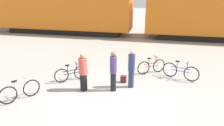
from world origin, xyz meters
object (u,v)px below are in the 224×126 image
at_px(freight_train, 139,7).
at_px(person_in_purple, 113,71).
at_px(bicycle_silver, 20,91).
at_px(backpack, 123,79).
at_px(person_in_red, 83,72).
at_px(bicycle_black, 71,74).
at_px(person_in_navy, 131,68).
at_px(bicycle_maroon, 151,66).
at_px(bicycle_blue, 180,71).

relative_size(freight_train, person_in_purple, 31.16).
distance_m(bicycle_silver, backpack, 4.68).
bearing_deg(person_in_red, bicycle_black, -150.99).
height_order(person_in_purple, person_in_navy, person_in_purple).
relative_size(bicycle_maroon, backpack, 4.18).
bearing_deg(person_in_purple, person_in_red, -131.54).
height_order(bicycle_black, person_in_purple, person_in_purple).
height_order(bicycle_silver, person_in_navy, person_in_navy).
xyz_separation_m(freight_train, bicycle_maroon, (1.63, -9.07, -2.27)).
distance_m(bicycle_black, backpack, 2.59).
height_order(freight_train, bicycle_maroon, freight_train).
relative_size(bicycle_maroon, bicycle_silver, 0.98).
height_order(bicycle_maroon, person_in_purple, person_in_purple).
relative_size(bicycle_black, person_in_purple, 0.74).
xyz_separation_m(freight_train, person_in_red, (-1.26, -11.76, -1.80)).
height_order(bicycle_blue, person_in_red, person_in_red).
bearing_deg(freight_train, bicycle_blue, -71.98).
bearing_deg(person_in_navy, person_in_red, 53.24).
bearing_deg(backpack, bicycle_maroon, 49.64).
relative_size(bicycle_maroon, bicycle_blue, 0.81).
bearing_deg(person_in_navy, bicycle_black, 31.06).
relative_size(bicycle_black, person_in_red, 0.79).
height_order(bicycle_black, backpack, bicycle_black).
bearing_deg(person_in_red, bicycle_silver, -76.73).
bearing_deg(freight_train, person_in_purple, -89.73).
relative_size(freight_train, bicycle_black, 41.96).
bearing_deg(person_in_navy, bicycle_maroon, -80.55).
xyz_separation_m(bicycle_black, person_in_navy, (2.98, -0.10, 0.55)).
relative_size(bicycle_silver, person_in_navy, 0.79).
bearing_deg(backpack, person_in_purple, -107.40).
distance_m(bicycle_blue, person_in_navy, 2.79).
bearing_deg(bicycle_maroon, bicycle_blue, -17.20).
relative_size(freight_train, person_in_red, 33.00).
distance_m(bicycle_maroon, person_in_navy, 2.18).
xyz_separation_m(bicycle_silver, backpack, (3.88, 2.61, -0.22)).
xyz_separation_m(bicycle_maroon, person_in_navy, (-0.84, -1.94, 0.54)).
xyz_separation_m(freight_train, person_in_purple, (0.06, -11.53, -1.72)).
distance_m(bicycle_black, bicycle_maroon, 4.24).
bearing_deg(person_in_navy, bicycle_silver, 59.59).
xyz_separation_m(bicycle_black, person_in_red, (0.94, -0.85, 0.48)).
distance_m(bicycle_blue, person_in_red, 4.92).
bearing_deg(person_in_red, bicycle_blue, 98.61).
bearing_deg(person_in_purple, bicycle_blue, 71.94).
relative_size(freight_train, backpack, 167.83).
xyz_separation_m(bicycle_blue, backpack, (-2.74, -1.04, -0.23)).
bearing_deg(freight_train, person_in_red, -96.11).
bearing_deg(bicycle_black, bicycle_blue, 14.67).
distance_m(bicycle_black, bicycle_blue, 5.47).
relative_size(bicycle_silver, backpack, 4.25).
bearing_deg(bicycle_black, person_in_red, -42.39).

